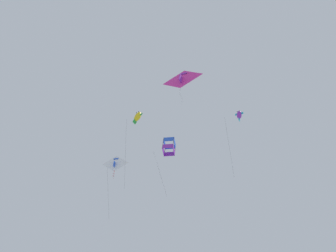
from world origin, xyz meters
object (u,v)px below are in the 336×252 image
at_px(kite_delta_mid_left, 182,79).
at_px(kite_box_near_left, 169,147).
at_px(kite_fish_near_right, 239,115).
at_px(kite_fish_upper_right, 138,117).
at_px(kite_delta_highest, 115,164).

bearing_deg(kite_delta_mid_left, kite_box_near_left, -55.73).
height_order(kite_fish_near_right, kite_fish_upper_right, kite_fish_near_right).
bearing_deg(kite_delta_highest, kite_fish_upper_right, 143.68).
distance_m(kite_delta_highest, kite_box_near_left, 7.64).
bearing_deg(kite_fish_near_right, kite_delta_mid_left, 79.92).
xyz_separation_m(kite_delta_mid_left, kite_delta_highest, (3.56, -14.18, -5.89)).
relative_size(kite_delta_mid_left, kite_box_near_left, 0.56).
bearing_deg(kite_fish_upper_right, kite_box_near_left, -108.79).
relative_size(kite_delta_mid_left, kite_fish_near_right, 0.50).
bearing_deg(kite_delta_mid_left, kite_fish_near_right, -106.67).
bearing_deg(kite_delta_highest, kite_delta_mid_left, 139.88).
bearing_deg(kite_delta_highest, kite_fish_near_right, -178.20).
distance_m(kite_delta_highest, kite_fish_near_right, 17.74).
distance_m(kite_box_near_left, kite_fish_upper_right, 5.73).
height_order(kite_delta_highest, kite_fish_upper_right, kite_fish_upper_right).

